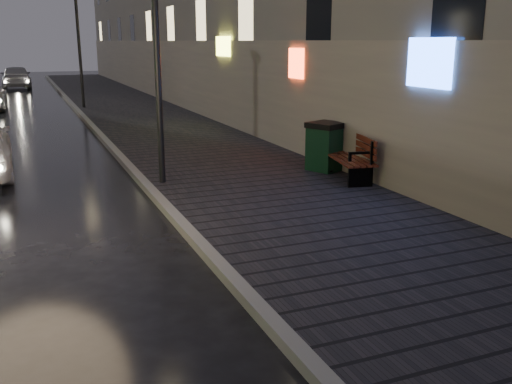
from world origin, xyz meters
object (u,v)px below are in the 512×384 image
Objects in this scene: lamp_near at (156,26)px; lamp_far at (78,34)px; car_far at (16,77)px; trash_bin at (326,146)px; bench at (351,156)px.

lamp_near and lamp_far have the same top height.
car_far is at bearing 95.27° from lamp_near.
trash_bin is at bearing 101.57° from car_far.
trash_bin is at bearing 109.49° from bench.
bench is 0.44× the size of car_far.
lamp_far reaches higher than trash_bin.
trash_bin reaches higher than bench.
lamp_near is at bearing -90.00° from lamp_far.
trash_bin is 0.25× the size of car_far.
lamp_near reaches higher than car_far.
trash_bin is (3.95, -16.29, -2.75)m from lamp_far.
trash_bin is (-0.13, 0.97, 0.09)m from bench.
lamp_near reaches higher than trash_bin.
lamp_near is at bearing 94.58° from car_far.
car_far is (-6.94, 32.32, 0.14)m from bench.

